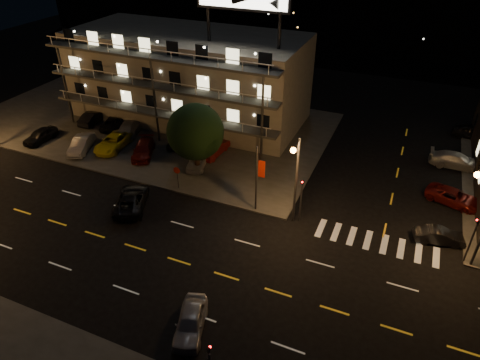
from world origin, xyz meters
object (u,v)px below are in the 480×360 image
at_px(lot_car_4, 198,160).
at_px(lot_car_7, 130,127).
at_px(tree, 195,133).
at_px(road_car_west, 131,200).
at_px(lot_car_2, 113,142).
at_px(side_car_0, 439,236).
at_px(road_car_east, 191,321).

bearing_deg(lot_car_4, lot_car_7, 148.62).
distance_m(tree, road_car_west, 8.75).
bearing_deg(lot_car_7, road_car_west, 108.29).
distance_m(lot_car_2, side_car_0, 33.86).
distance_m(lot_car_4, side_car_0, 23.52).
bearing_deg(lot_car_4, lot_car_2, 168.42).
height_order(lot_car_7, road_car_east, lot_car_7).
distance_m(lot_car_2, lot_car_4, 10.43).
xyz_separation_m(lot_car_2, road_car_west, (8.20, -8.19, -0.14)).
xyz_separation_m(tree, road_car_west, (-2.69, -7.46, -3.70)).
bearing_deg(tree, lot_car_4, 114.04).
bearing_deg(tree, road_car_west, -109.84).
distance_m(lot_car_7, side_car_0, 34.88).
xyz_separation_m(lot_car_7, side_car_0, (34.28, -6.42, -0.28)).
bearing_deg(lot_car_7, lot_car_2, 80.05).
bearing_deg(lot_car_2, tree, -9.90).
bearing_deg(lot_car_2, side_car_0, -10.37).
relative_size(tree, road_car_west, 1.34).
bearing_deg(road_car_east, side_car_0, 29.58).
xyz_separation_m(side_car_0, road_car_east, (-14.26, -15.28, 0.10)).
bearing_deg(side_car_0, road_car_west, 90.51).
distance_m(tree, lot_car_2, 11.48).
relative_size(lot_car_2, road_car_west, 0.98).
distance_m(lot_car_2, lot_car_7, 3.92).
bearing_deg(tree, lot_car_2, 176.18).
distance_m(tree, road_car_east, 19.50).
bearing_deg(side_car_0, lot_car_7, 67.45).
bearing_deg(road_car_east, lot_car_7, 115.29).
bearing_deg(road_car_east, lot_car_4, 99.20).
relative_size(lot_car_2, road_car_east, 1.23).
distance_m(lot_car_7, road_car_east, 29.52).
height_order(lot_car_2, side_car_0, lot_car_2).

